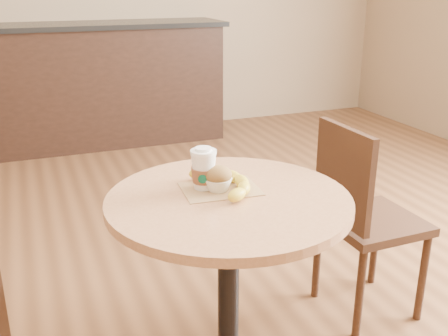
# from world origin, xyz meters

# --- Properties ---
(cafe_table) EXTENTS (0.76, 0.76, 0.75)m
(cafe_table) POSITION_xyz_m (-0.02, -0.06, 0.55)
(cafe_table) COLOR black
(cafe_table) RESTS_ON ground
(chair_right) EXTENTS (0.38, 0.38, 0.85)m
(chair_right) POSITION_xyz_m (0.68, 0.19, 0.47)
(chair_right) COLOR #382113
(chair_right) RESTS_ON ground
(service_counter) EXTENTS (2.30, 0.65, 1.04)m
(service_counter) POSITION_xyz_m (0.00, 3.18, 0.52)
(service_counter) COLOR black
(service_counter) RESTS_ON ground
(kraft_bag) EXTENTS (0.25, 0.20, 0.00)m
(kraft_bag) POSITION_xyz_m (-0.02, 0.00, 0.75)
(kraft_bag) COLOR #9C764B
(kraft_bag) RESTS_ON cafe_table
(coffee_cup) EXTENTS (0.08, 0.08, 0.14)m
(coffee_cup) POSITION_xyz_m (-0.07, 0.03, 0.81)
(coffee_cup) COLOR white
(coffee_cup) RESTS_ON cafe_table
(muffin) EXTENTS (0.09, 0.09, 0.08)m
(muffin) POSITION_xyz_m (-0.03, -0.01, 0.79)
(muffin) COLOR white
(muffin) RESTS_ON kraft_bag
(banana) EXTENTS (0.21, 0.31, 0.04)m
(banana) POSITION_xyz_m (-0.00, -0.00, 0.77)
(banana) COLOR gold
(banana) RESTS_ON kraft_bag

